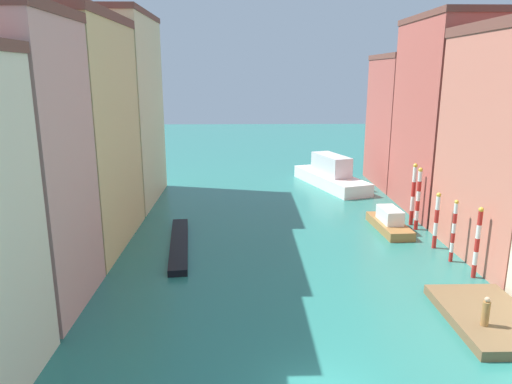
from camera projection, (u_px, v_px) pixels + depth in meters
The scene contains 16 objects.
ground_plane at pixel (278, 214), 42.10m from camera, with size 154.00×154.00×0.00m, color #28756B.
building_left_1 at pixel (2, 165), 23.88m from camera, with size 7.40×7.29×15.37m.
building_left_2 at pixel (69, 133), 33.17m from camera, with size 7.40×12.00×16.19m.
building_left_3 at pixel (115, 110), 44.87m from camera, with size 7.40×12.11×17.65m.
building_right_2 at pixel (453, 117), 41.37m from camera, with size 7.40×11.04×17.01m.
building_right_3 at pixel (410, 121), 51.98m from camera, with size 7.40×10.06×14.19m.
waterfront_dock at pixel (489, 318), 23.82m from camera, with size 4.14×6.74×0.51m.
person_on_dock at pixel (486, 312), 22.45m from camera, with size 0.36×0.36×1.48m.
mooring_pole_0 at pixel (477, 242), 28.57m from camera, with size 0.30×0.30×4.50m.
mooring_pole_1 at pixel (454, 231), 31.08m from camera, with size 0.27×0.27×4.26m.
mooring_pole_2 at pixel (436, 220), 33.54m from camera, with size 0.32×0.32×4.11m.
mooring_pole_3 at pixel (418, 198), 37.45m from camera, with size 0.34×0.34×5.06m.
mooring_pole_4 at pixel (413, 194), 38.63m from camera, with size 0.35×0.35×5.18m.
vaporetto_white at pixel (331, 175), 52.44m from camera, with size 6.97×12.39×3.49m.
gondola_black at pixel (179, 244), 34.20m from camera, with size 2.39×10.71×0.45m.
motorboat_0 at pixel (389, 222), 37.80m from camera, with size 2.30×5.99×1.80m.
Camera 1 is at (-3.06, -15.77, 12.22)m, focal length 33.21 mm.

